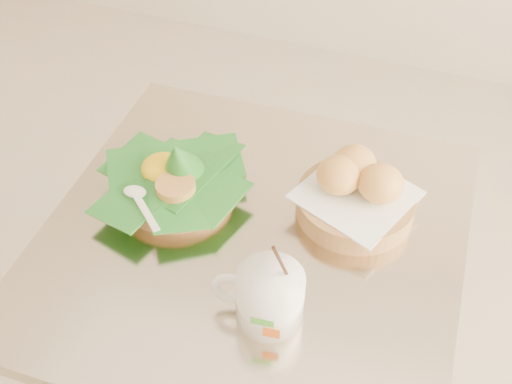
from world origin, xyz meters
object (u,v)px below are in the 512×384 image
(rice_basket, at_px, (174,178))
(coffee_mug, at_px, (268,295))
(bread_basket, at_px, (356,192))
(cafe_table, at_px, (253,310))

(rice_basket, distance_m, coffee_mug, 0.31)
(bread_basket, distance_m, coffee_mug, 0.27)
(cafe_table, bearing_deg, rice_basket, 164.28)
(cafe_table, xyz_separation_m, bread_basket, (0.15, 0.12, 0.26))
(rice_basket, xyz_separation_m, bread_basket, (0.31, 0.07, 0.01))
(cafe_table, distance_m, bread_basket, 0.32)
(cafe_table, height_order, coffee_mug, coffee_mug)
(bread_basket, bearing_deg, rice_basket, -167.53)
(cafe_table, relative_size, bread_basket, 3.35)
(rice_basket, height_order, bread_basket, rice_basket)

